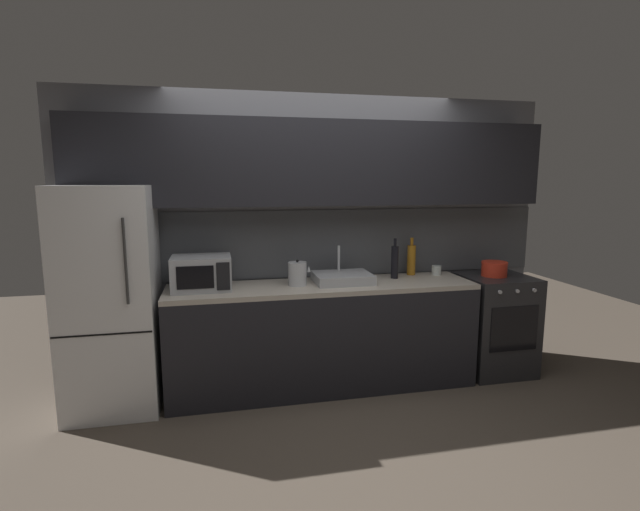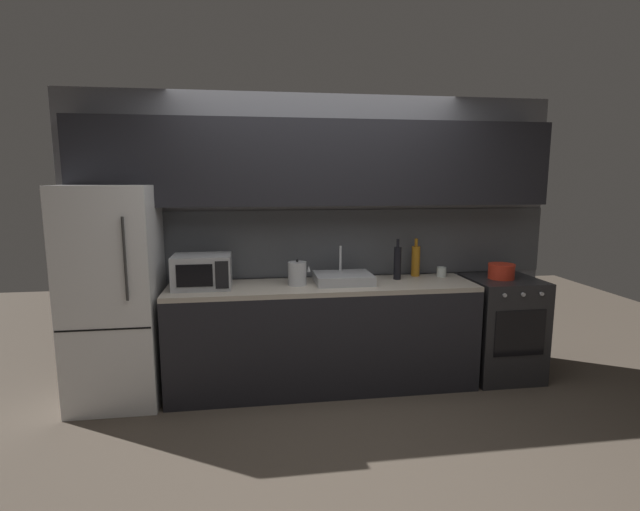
# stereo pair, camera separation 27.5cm
# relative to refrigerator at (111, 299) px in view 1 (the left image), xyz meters

# --- Properties ---
(ground_plane) EXTENTS (10.00, 10.00, 0.00)m
(ground_plane) POSITION_rel_refrigerator_xyz_m (1.66, -0.90, -0.86)
(ground_plane) COLOR #4C4238
(back_wall) EXTENTS (4.31, 0.44, 2.50)m
(back_wall) POSITION_rel_refrigerator_xyz_m (1.66, 0.30, 0.69)
(back_wall) COLOR slate
(back_wall) RESTS_ON ground
(counter_run) EXTENTS (2.57, 0.60, 0.90)m
(counter_run) POSITION_rel_refrigerator_xyz_m (1.66, 0.00, -0.41)
(counter_run) COLOR black
(counter_run) RESTS_ON ground
(refrigerator) EXTENTS (0.68, 0.69, 1.73)m
(refrigerator) POSITION_rel_refrigerator_xyz_m (0.00, 0.00, 0.00)
(refrigerator) COLOR white
(refrigerator) RESTS_ON ground
(oven_range) EXTENTS (0.60, 0.62, 0.90)m
(oven_range) POSITION_rel_refrigerator_xyz_m (3.29, -0.00, -0.41)
(oven_range) COLOR #232326
(oven_range) RESTS_ON ground
(microwave) EXTENTS (0.46, 0.35, 0.27)m
(microwave) POSITION_rel_refrigerator_xyz_m (0.68, 0.02, 0.17)
(microwave) COLOR #A8AAAF
(microwave) RESTS_ON counter_run
(sink_basin) EXTENTS (0.48, 0.38, 0.30)m
(sink_basin) POSITION_rel_refrigerator_xyz_m (1.84, 0.03, 0.08)
(sink_basin) COLOR #ADAFB5
(sink_basin) RESTS_ON counter_run
(kettle) EXTENTS (0.19, 0.15, 0.22)m
(kettle) POSITION_rel_refrigerator_xyz_m (1.45, 0.01, 0.13)
(kettle) COLOR #B7BABF
(kettle) RESTS_ON counter_run
(wine_bottle_amber) EXTENTS (0.08, 0.08, 0.34)m
(wine_bottle_amber) POSITION_rel_refrigerator_xyz_m (2.55, 0.22, 0.18)
(wine_bottle_amber) COLOR #B27019
(wine_bottle_amber) RESTS_ON counter_run
(wine_bottle_dark) EXTENTS (0.06, 0.06, 0.36)m
(wine_bottle_dark) POSITION_rel_refrigerator_xyz_m (2.34, 0.11, 0.19)
(wine_bottle_dark) COLOR black
(wine_bottle_dark) RESTS_ON counter_run
(mug_clear) EXTENTS (0.08, 0.08, 0.09)m
(mug_clear) POSITION_rel_refrigerator_xyz_m (2.77, 0.16, 0.08)
(mug_clear) COLOR silver
(mug_clear) RESTS_ON counter_run
(cooking_pot) EXTENTS (0.23, 0.23, 0.13)m
(cooking_pot) POSITION_rel_refrigerator_xyz_m (3.26, 0.00, 0.10)
(cooking_pot) COLOR red
(cooking_pot) RESTS_ON oven_range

